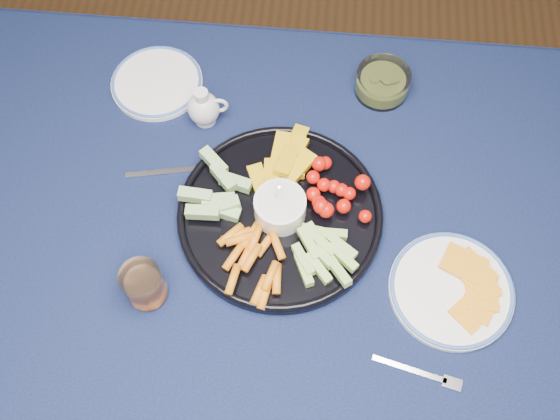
# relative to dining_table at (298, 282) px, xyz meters

# --- Properties ---
(dining_table) EXTENTS (1.67, 1.07, 0.75)m
(dining_table) POSITION_rel_dining_table_xyz_m (0.00, 0.00, 0.00)
(dining_table) COLOR #462817
(dining_table) RESTS_ON ground
(crudite_platter) EXTENTS (0.37, 0.37, 0.12)m
(crudite_platter) POSITION_rel_dining_table_xyz_m (-0.04, 0.08, 0.11)
(crudite_platter) COLOR black
(crudite_platter) RESTS_ON dining_table
(creamer_pitcher) EXTENTS (0.08, 0.06, 0.09)m
(creamer_pitcher) POSITION_rel_dining_table_xyz_m (-0.21, 0.28, 0.12)
(creamer_pitcher) COLOR white
(creamer_pitcher) RESTS_ON dining_table
(pickle_bowl) EXTENTS (0.11, 0.11, 0.05)m
(pickle_bowl) POSITION_rel_dining_table_xyz_m (0.13, 0.39, 0.11)
(pickle_bowl) COLOR white
(pickle_bowl) RESTS_ON dining_table
(cheese_plate) EXTENTS (0.21, 0.21, 0.02)m
(cheese_plate) POSITION_rel_dining_table_xyz_m (0.26, -0.03, 0.10)
(cheese_plate) COLOR white
(cheese_plate) RESTS_ON dining_table
(juice_tumbler) EXTENTS (0.07, 0.07, 0.08)m
(juice_tumbler) POSITION_rel_dining_table_xyz_m (-0.25, -0.08, 0.12)
(juice_tumbler) COLOR white
(juice_tumbler) RESTS_ON dining_table
(fork_left) EXTENTS (0.18, 0.05, 0.00)m
(fork_left) POSITION_rel_dining_table_xyz_m (-0.23, 0.17, 0.09)
(fork_left) COLOR silver
(fork_left) RESTS_ON dining_table
(fork_right) EXTENTS (0.14, 0.05, 0.00)m
(fork_right) POSITION_rel_dining_table_xyz_m (0.21, -0.17, 0.09)
(fork_right) COLOR silver
(fork_right) RESTS_ON dining_table
(side_plate_extra) EXTENTS (0.18, 0.18, 0.02)m
(side_plate_extra) POSITION_rel_dining_table_xyz_m (-0.32, 0.36, 0.10)
(side_plate_extra) COLOR white
(side_plate_extra) RESTS_ON dining_table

